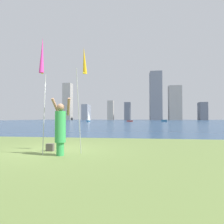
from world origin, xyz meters
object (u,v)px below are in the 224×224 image
at_px(person, 60,127).
at_px(bag, 50,147).
at_px(kite_flag_left, 42,58).
at_px(sailboat_2, 130,121).
at_px(sailboat_5, 164,121).
at_px(kite_flag_right, 84,63).
at_px(sailboat_4, 88,117).

bearing_deg(person, bag, 123.29).
bearing_deg(kite_flag_left, sailboat_2, 89.20).
distance_m(sailboat_2, sailboat_5, 10.70).
distance_m(kite_flag_left, kite_flag_right, 1.46).
bearing_deg(sailboat_5, kite_flag_right, -100.51).
xyz_separation_m(sailboat_2, sailboat_5, (10.62, 1.31, 0.09)).
bearing_deg(sailboat_5, person, -101.00).
distance_m(sailboat_2, sailboat_4, 12.90).
height_order(sailboat_2, sailboat_5, sailboat_2).
bearing_deg(person, sailboat_5, 68.81).
height_order(person, sailboat_4, sailboat_4).
distance_m(bag, sailboat_4, 51.47).
relative_size(person, sailboat_4, 0.52).
xyz_separation_m(person, sailboat_5, (10.76, 55.34, -0.59)).
relative_size(bag, sailboat_2, 0.07).
height_order(person, sailboat_5, sailboat_5).
relative_size(kite_flag_left, sailboat_4, 1.07).
height_order(person, kite_flag_right, kite_flag_right).
height_order(sailboat_2, sailboat_4, sailboat_2).
xyz_separation_m(bag, sailboat_2, (0.86, 53.26, 0.12)).
xyz_separation_m(kite_flag_left, sailboat_4, (-11.70, 51.02, -1.80)).
bearing_deg(sailboat_4, kite_flag_left, -77.08).
height_order(bag, sailboat_5, sailboat_5).
height_order(kite_flag_left, bag, kite_flag_left).
height_order(kite_flag_left, sailboat_5, sailboat_5).
bearing_deg(person, kite_flag_left, -178.94).
bearing_deg(kite_flag_left, sailboat_4, 102.92).
relative_size(sailboat_2, sailboat_4, 1.11).
distance_m(person, sailboat_2, 54.03).
xyz_separation_m(kite_flag_left, sailboat_2, (0.75, 54.15, -3.01)).
bearing_deg(kite_flag_left, kite_flag_right, 32.68).
relative_size(kite_flag_right, sailboat_2, 0.93).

